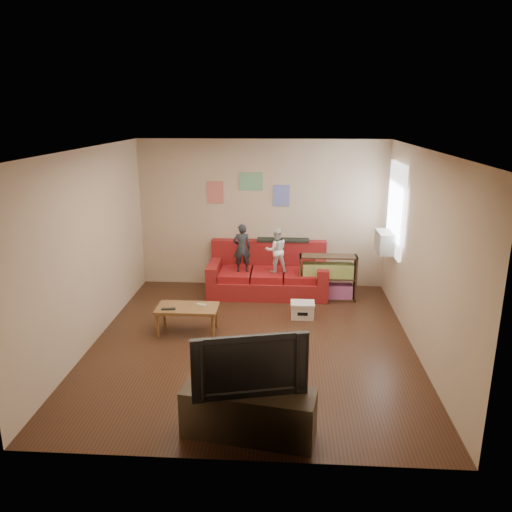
# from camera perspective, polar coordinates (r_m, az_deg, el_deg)

# --- Properties ---
(room_shell) EXTENTS (4.52, 5.02, 2.72)m
(room_shell) POSITION_cam_1_polar(r_m,az_deg,el_deg) (6.72, -0.43, 0.55)
(room_shell) COLOR #442717
(room_shell) RESTS_ON ground
(sofa) EXTENTS (2.10, 0.97, 0.92)m
(sofa) POSITION_cam_1_polar(r_m,az_deg,el_deg) (9.00, 1.37, -2.27)
(sofa) COLOR maroon
(sofa) RESTS_ON ground
(child_a) EXTENTS (0.34, 0.26, 0.86)m
(child_a) POSITION_cam_1_polar(r_m,az_deg,el_deg) (8.70, -1.63, 0.92)
(child_a) COLOR #242A2E
(child_a) RESTS_ON sofa
(child_b) EXTENTS (0.45, 0.39, 0.80)m
(child_b) POSITION_cam_1_polar(r_m,az_deg,el_deg) (8.68, 2.32, 0.67)
(child_b) COLOR white
(child_b) RESTS_ON sofa
(coffee_table) EXTENTS (0.90, 0.49, 0.40)m
(coffee_table) POSITION_cam_1_polar(r_m,az_deg,el_deg) (7.44, -7.84, -6.19)
(coffee_table) COLOR brown
(coffee_table) RESTS_ON ground
(remote) EXTENTS (0.21, 0.07, 0.02)m
(remote) POSITION_cam_1_polar(r_m,az_deg,el_deg) (7.36, -9.96, -5.97)
(remote) COLOR black
(remote) RESTS_ON coffee_table
(game_controller) EXTENTS (0.15, 0.08, 0.03)m
(game_controller) POSITION_cam_1_polar(r_m,az_deg,el_deg) (7.43, -6.27, -5.58)
(game_controller) COLOR silver
(game_controller) RESTS_ON coffee_table
(bookshelf) EXTENTS (0.98, 0.29, 0.79)m
(bookshelf) POSITION_cam_1_polar(r_m,az_deg,el_deg) (8.76, 8.16, -2.69)
(bookshelf) COLOR #442E1C
(bookshelf) RESTS_ON ground
(window) EXTENTS (0.04, 1.08, 1.48)m
(window) POSITION_cam_1_polar(r_m,az_deg,el_deg) (8.43, 15.67, 5.20)
(window) COLOR white
(window) RESTS_ON room_shell
(ac_unit) EXTENTS (0.28, 0.55, 0.35)m
(ac_unit) POSITION_cam_1_polar(r_m,az_deg,el_deg) (8.53, 14.60, 1.54)
(ac_unit) COLOR #B7B2A3
(ac_unit) RESTS_ON window
(artwork_left) EXTENTS (0.30, 0.01, 0.40)m
(artwork_left) POSITION_cam_1_polar(r_m,az_deg,el_deg) (9.15, -4.69, 7.28)
(artwork_left) COLOR #D87266
(artwork_left) RESTS_ON room_shell
(artwork_center) EXTENTS (0.42, 0.01, 0.32)m
(artwork_center) POSITION_cam_1_polar(r_m,az_deg,el_deg) (9.05, -0.60, 8.51)
(artwork_center) COLOR #72B27F
(artwork_center) RESTS_ON room_shell
(artwork_right) EXTENTS (0.30, 0.01, 0.38)m
(artwork_right) POSITION_cam_1_polar(r_m,az_deg,el_deg) (9.06, 2.90, 6.90)
(artwork_right) COLOR #727FCC
(artwork_right) RESTS_ON room_shell
(file_box) EXTENTS (0.38, 0.29, 0.26)m
(file_box) POSITION_cam_1_polar(r_m,az_deg,el_deg) (8.00, 5.33, -6.15)
(file_box) COLOR white
(file_box) RESTS_ON ground
(tv_stand) EXTENTS (1.39, 0.66, 0.50)m
(tv_stand) POSITION_cam_1_polar(r_m,az_deg,el_deg) (5.26, -0.84, -17.48)
(tv_stand) COLOR #3A2F20
(tv_stand) RESTS_ON ground
(television) EXTENTS (1.14, 0.41, 0.65)m
(television) POSITION_cam_1_polar(r_m,az_deg,el_deg) (4.96, -0.87, -11.94)
(television) COLOR black
(television) RESTS_ON tv_stand
(tissue) EXTENTS (0.11, 0.11, 0.10)m
(tissue) POSITION_cam_1_polar(r_m,az_deg,el_deg) (8.09, 4.73, -6.49)
(tissue) COLOR silver
(tissue) RESTS_ON ground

